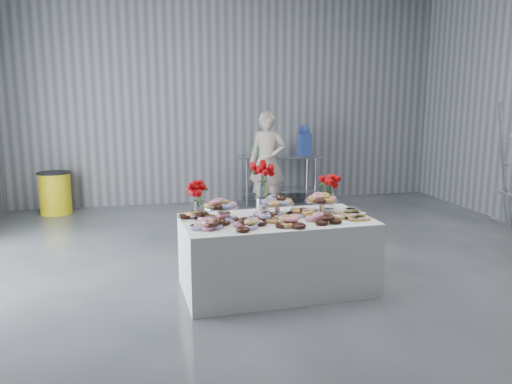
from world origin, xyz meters
TOP-DOWN VIEW (x-y plane):
  - ground at (0.00, 0.00)m, footprint 9.00×9.00m
  - room_walls at (-0.27, 0.07)m, footprint 8.04×9.04m
  - display_table at (-0.34, -0.03)m, footprint 1.94×1.09m
  - prep_table at (0.81, 4.10)m, footprint 1.50×0.60m
  - donut_mounds at (-0.34, -0.08)m, footprint 1.84×0.88m
  - cake_stand_left at (-0.89, 0.10)m, footprint 0.36×0.36m
  - cake_stand_mid at (-0.29, 0.12)m, footprint 0.36×0.36m
  - cake_stand_right at (0.21, 0.15)m, footprint 0.36×0.36m
  - danish_pile at (0.42, -0.14)m, footprint 0.48×0.48m
  - bouquet_left at (-1.10, 0.19)m, footprint 0.26×0.26m
  - bouquet_right at (0.35, 0.30)m, footprint 0.26×0.26m
  - bouquet_center at (-0.40, 0.32)m, footprint 0.26×0.26m
  - water_jug at (1.31, 4.10)m, footprint 0.28×0.28m
  - drink_bottles at (0.49, 4.00)m, footprint 0.54×0.08m
  - person at (0.45, 3.52)m, footprint 0.73×0.59m
  - trash_barrel at (-3.12, 4.10)m, footprint 0.56×0.56m

SIDE VIEW (x-z plane):
  - ground at x=0.00m, z-range 0.00..0.00m
  - trash_barrel at x=-3.12m, z-range 0.00..0.72m
  - display_table at x=-0.34m, z-range 0.00..0.75m
  - prep_table at x=0.81m, z-range 0.17..1.07m
  - donut_mounds at x=-0.34m, z-range 0.75..0.84m
  - danish_pile at x=0.42m, z-range 0.75..0.86m
  - person at x=0.45m, z-range 0.00..1.73m
  - cake_stand_left at x=-0.89m, z-range 0.80..0.98m
  - cake_stand_mid at x=-0.29m, z-range 0.80..0.98m
  - cake_stand_right at x=0.21m, z-range 0.80..0.98m
  - drink_bottles at x=0.49m, z-range 0.90..1.17m
  - bouquet_left at x=-1.10m, z-range 0.84..1.26m
  - bouquet_right at x=0.35m, z-range 0.84..1.26m
  - bouquet_center at x=-0.40m, z-range 0.84..1.41m
  - water_jug at x=1.31m, z-range 0.87..1.43m
  - room_walls at x=-0.27m, z-range 0.63..4.65m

